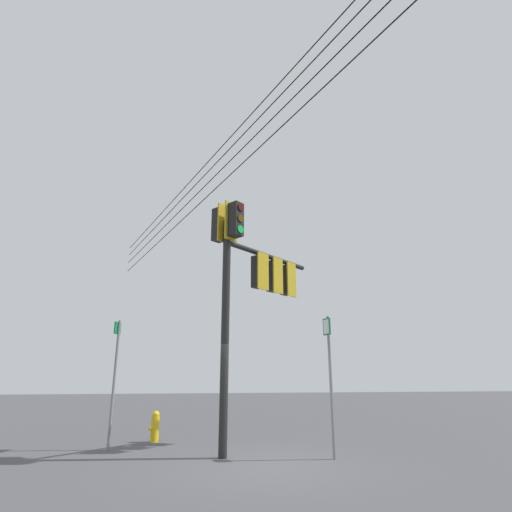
% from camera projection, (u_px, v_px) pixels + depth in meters
% --- Properties ---
extents(ground_plane, '(60.00, 60.00, 0.00)m').
position_uv_depth(ground_plane, '(263.00, 466.00, 8.28)').
color(ground_plane, '#47474C').
extents(signal_mast_assembly, '(2.85, 3.05, 6.15)m').
position_uv_depth(signal_mast_assembly, '(250.00, 275.00, 10.87)').
color(signal_mast_assembly, black).
rests_on(signal_mast_assembly, ground).
extents(route_sign_primary, '(0.29, 0.13, 3.15)m').
position_uv_depth(route_sign_primary, '(330.00, 372.00, 9.40)').
color(route_sign_primary, slate).
rests_on(route_sign_primary, ground).
extents(fire_hydrant, '(0.25, 0.30, 0.81)m').
position_uv_depth(fire_hydrant, '(155.00, 426.00, 11.18)').
color(fire_hydrant, yellow).
rests_on(fire_hydrant, ground).
extents(route_sign_secondary, '(0.40, 0.13, 3.19)m').
position_uv_depth(route_sign_secondary, '(115.00, 370.00, 10.50)').
color(route_sign_secondary, slate).
rests_on(route_sign_secondary, ground).
extents(overhead_wire_span, '(18.15, 7.79, 1.84)m').
position_uv_depth(overhead_wire_span, '(215.00, 171.00, 11.84)').
color(overhead_wire_span, black).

